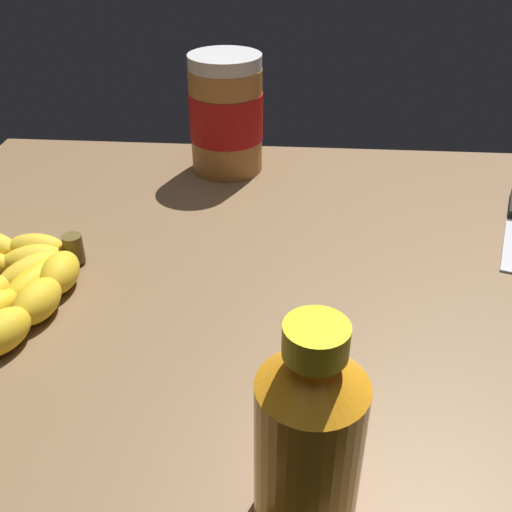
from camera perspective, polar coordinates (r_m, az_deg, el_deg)
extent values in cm
cube|color=brown|center=(61.33, -0.21, -2.83)|extent=(80.14, 65.70, 3.58)
ellipsoid|color=yellow|center=(64.56, -20.41, 0.45)|extent=(6.13, 3.21, 3.18)
ellipsoid|color=yellow|center=(63.27, -20.61, -0.37)|extent=(6.76, 5.21, 3.03)
ellipsoid|color=yellow|center=(61.56, -20.53, -1.35)|extent=(6.88, 7.50, 3.01)
ellipsoid|color=yellow|center=(60.40, -20.05, -2.00)|extent=(5.76, 8.77, 2.90)
ellipsoid|color=yellow|center=(60.06, -18.26, -1.52)|extent=(3.50, 5.78, 3.43)
ellipsoid|color=yellow|center=(56.86, -20.18, -4.06)|extent=(4.47, 6.29, 3.43)
ellipsoid|color=yellow|center=(54.38, -23.15, -6.68)|extent=(5.40, 6.62, 3.43)
cylinder|color=brown|center=(62.96, -17.16, 0.48)|extent=(2.00, 2.00, 3.00)
cylinder|color=#B27238|center=(79.77, -2.86, 12.81)|extent=(9.39, 9.39, 13.47)
cylinder|color=#B71414|center=(79.55, -2.87, 13.26)|extent=(9.58, 9.58, 6.06)
cylinder|color=silver|center=(77.52, -3.01, 18.09)|extent=(9.30, 9.30, 1.73)
cylinder|color=orange|center=(36.50, 4.98, -18.40)|extent=(6.28, 6.28, 11.10)
cone|color=orange|center=(31.60, 5.56, -10.80)|extent=(6.28, 6.28, 2.23)
cylinder|color=yellow|center=(30.25, 5.76, -8.02)|extent=(3.45, 3.45, 1.83)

